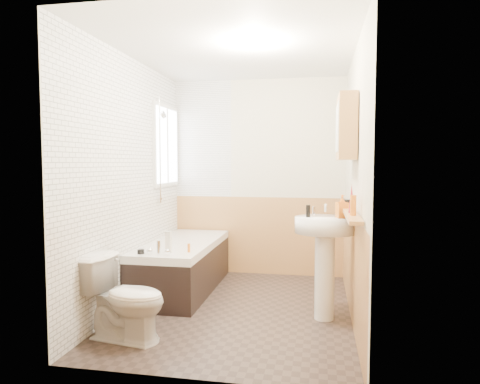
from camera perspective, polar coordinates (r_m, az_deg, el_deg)
name	(u,v)px	position (r m, az deg, el deg)	size (l,w,h in m)	color
floor	(237,309)	(4.38, -0.37, -15.34)	(2.80, 2.80, 0.00)	#2E2420
ceiling	(237,51)	(4.26, -0.39, 18.28)	(2.80, 2.80, 0.00)	white
wall_back	(258,178)	(5.52, 2.40, 1.92)	(2.20, 0.02, 2.50)	beige
wall_front	(196,193)	(2.76, -5.93, -0.13)	(2.20, 0.02, 2.50)	beige
wall_left	(130,182)	(4.48, -14.47, 1.33)	(0.02, 2.80, 2.50)	beige
wall_right	(355,184)	(4.07, 15.15, 1.06)	(0.02, 2.80, 2.50)	beige
wainscot_right	(352,264)	(4.17, 14.65, -9.27)	(0.01, 2.80, 1.00)	tan
wainscot_front	(197,306)	(2.94, -5.70, -14.86)	(2.20, 0.01, 1.00)	tan
wainscot_back	(257,235)	(5.58, 2.34, -5.81)	(2.20, 0.01, 1.00)	tan
tile_cladding_left	(132,182)	(4.47, -14.21, 1.32)	(0.01, 2.80, 2.50)	white
tile_return_back	(203,139)	(5.65, -4.97, 7.03)	(0.75, 0.01, 1.50)	white
window	(167,146)	(5.34, -9.74, 6.09)	(0.03, 0.79, 0.99)	white
bathtub	(183,265)	(4.96, -7.63, -9.56)	(0.70, 1.67, 0.70)	black
shower_riser	(161,142)	(5.08, -10.55, 6.63)	(0.11, 0.08, 1.23)	silver
toilet	(125,298)	(3.71, -15.03, -13.54)	(0.39, 0.69, 0.68)	white
sink	(325,247)	(4.02, 11.25, -7.14)	(0.55, 0.45, 1.07)	white
pine_shelf	(349,211)	(3.83, 14.34, -2.49)	(0.10, 1.55, 0.03)	tan
medicine_cabinet	(346,128)	(3.99, 13.95, 8.27)	(0.16, 0.63, 0.57)	tan
foam_can	(353,205)	(3.39, 14.85, -1.73)	(0.05, 0.05, 0.16)	orange
green_bottle	(352,198)	(3.56, 14.66, -0.79)	(0.05, 0.05, 0.24)	maroon
black_jar	(346,202)	(4.25, 13.98, -1.32)	(0.08, 0.08, 0.05)	black
soap_bottle	(342,213)	(3.94, 13.45, -2.69)	(0.09, 0.21, 0.10)	orange
clear_bottle	(308,211)	(3.94, 9.08, -2.52)	(0.04, 0.04, 0.11)	black
blue_gel	(169,242)	(4.28, -9.50, -6.63)	(0.06, 0.04, 0.22)	silver
cream_jar	(141,252)	(4.32, -13.08, -7.75)	(0.07, 0.07, 0.04)	black
orange_bottle	(189,248)	(4.30, -6.83, -7.42)	(0.03, 0.03, 0.09)	orange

